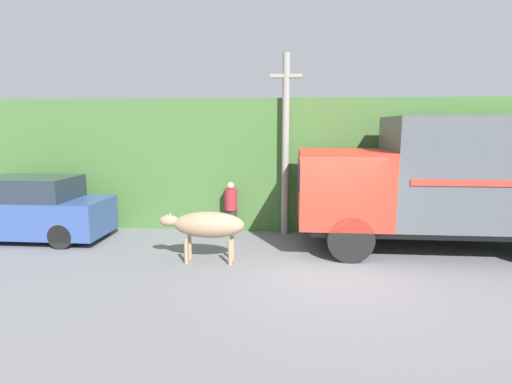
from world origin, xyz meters
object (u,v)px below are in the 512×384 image
(utility_pole, at_px, (285,142))
(pedestrian_on_hill, at_px, (231,206))
(brown_cow, at_px, (207,225))
(cargo_truck, at_px, (457,180))
(parked_suv, at_px, (29,210))

(utility_pole, bearing_deg, pedestrian_on_hill, -177.21)
(utility_pole, bearing_deg, brown_cow, -123.88)
(cargo_truck, distance_m, utility_pole, 4.59)
(brown_cow, relative_size, parked_suv, 0.46)
(cargo_truck, xyz_separation_m, utility_pole, (-4.28, 1.42, 0.85))
(brown_cow, height_order, parked_suv, parked_suv)
(brown_cow, height_order, utility_pole, utility_pole)
(pedestrian_on_hill, relative_size, utility_pole, 0.30)
(parked_suv, height_order, utility_pole, utility_pole)
(cargo_truck, xyz_separation_m, pedestrian_on_hill, (-5.88, 1.34, -1.04))
(parked_suv, distance_m, utility_pole, 7.50)
(cargo_truck, distance_m, parked_suv, 11.49)
(cargo_truck, relative_size, parked_suv, 1.67)
(brown_cow, distance_m, utility_pole, 3.69)
(cargo_truck, bearing_deg, utility_pole, 162.97)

